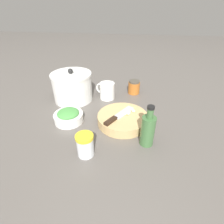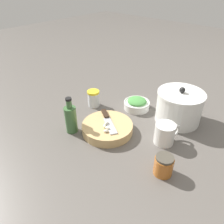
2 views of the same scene
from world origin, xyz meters
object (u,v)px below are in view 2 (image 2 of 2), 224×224
garlic_cloves (106,127)px  spice_jar (94,98)px  oil_bottle (71,118)px  honey_jar (164,165)px  cutting_board (107,128)px  herb_bowl (137,104)px  chef_knife (108,120)px  stock_pot (179,107)px  coffee_mug (165,133)px

garlic_cloves → spice_jar: 0.28m
garlic_cloves → oil_bottle: 0.17m
garlic_cloves → honey_jar: bearing=-3.3°
cutting_board → spice_jar: (-0.22, 0.12, 0.02)m
cutting_board → herb_bowl: herb_bowl is taller
chef_knife → stock_pot: size_ratio=0.81×
chef_knife → coffee_mug: size_ratio=1.53×
oil_bottle → garlic_cloves: bearing=29.6°
cutting_board → stock_pot: size_ratio=1.06×
stock_pot → cutting_board: bearing=-122.8°
coffee_mug → honey_jar: bearing=-60.8°
herb_bowl → stock_pot: stock_pot is taller
herb_bowl → spice_jar: spice_jar is taller
spice_jar → oil_bottle: 0.25m
chef_knife → herb_bowl: 0.24m
chef_knife → stock_pot: (0.22, 0.29, 0.03)m
cutting_board → garlic_cloves: bearing=-56.0°
stock_pot → honey_jar: bearing=-69.8°
honey_jar → stock_pot: stock_pot is taller
coffee_mug → stock_pot: size_ratio=0.53×
honey_jar → stock_pot: 0.38m
herb_bowl → coffee_mug: bearing=-29.0°
spice_jar → honey_jar: 0.58m
garlic_cloves → chef_knife: bearing=126.0°
cutting_board → spice_jar: spice_jar is taller
chef_knife → garlic_cloves: garlic_cloves is taller
chef_knife → spice_jar: bearing=-84.5°
cutting_board → stock_pot: 0.37m
spice_jar → herb_bowl: bearing=34.6°
cutting_board → oil_bottle: oil_bottle is taller
cutting_board → chef_knife: 0.04m
garlic_cloves → oil_bottle: oil_bottle is taller
chef_knife → garlic_cloves: 0.06m
spice_jar → honey_jar: bearing=-16.8°
spice_jar → honey_jar: spice_jar is taller
chef_knife → coffee_mug: bearing=141.6°
cutting_board → honey_jar: honey_jar is taller
cutting_board → herb_bowl: bearing=94.8°
coffee_mug → chef_knife: bearing=-160.1°
chef_knife → cutting_board: bearing=69.8°
chef_knife → spice_jar: size_ratio=1.99×
chef_knife → herb_bowl: size_ratio=1.29×
garlic_cloves → stock_pot: size_ratio=0.30×
spice_jar → coffee_mug: (0.46, -0.01, 0.00)m
garlic_cloves → spice_jar: size_ratio=0.73×
herb_bowl → garlic_cloves: bearing=-82.3°
garlic_cloves → spice_jar: spice_jar is taller
stock_pot → oil_bottle: bearing=-128.3°
oil_bottle → herb_bowl: bearing=73.6°
garlic_cloves → spice_jar: bearing=148.1°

